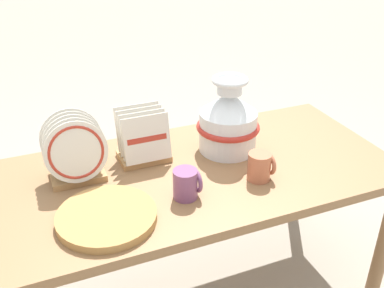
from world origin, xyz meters
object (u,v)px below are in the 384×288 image
object	(u,v)px
mug_terracotta_glaze	(260,166)
mug_plum_glaze	(187,184)
dish_rack_round_plates	(75,153)
dish_rack_square_plates	(143,142)
wicker_charger_stack	(107,217)
ceramic_vase	(228,120)

from	to	relation	value
mug_terracotta_glaze	mug_plum_glaze	bearing A→B (deg)	-179.03
dish_rack_round_plates	dish_rack_square_plates	distance (m)	0.26
mug_terracotta_glaze	dish_rack_round_plates	bearing A→B (deg)	157.83
wicker_charger_stack	mug_terracotta_glaze	distance (m)	0.55
dish_rack_square_plates	mug_plum_glaze	bearing A→B (deg)	-78.40
ceramic_vase	mug_terracotta_glaze	distance (m)	0.24
ceramic_vase	dish_rack_square_plates	xyz separation A→B (m)	(-0.32, 0.05, -0.05)
wicker_charger_stack	mug_terracotta_glaze	world-z (taller)	mug_terracotta_glaze
dish_rack_square_plates	mug_terracotta_glaze	bearing A→B (deg)	-40.34
ceramic_vase	dish_rack_round_plates	world-z (taller)	ceramic_vase
wicker_charger_stack	dish_rack_square_plates	bearing A→B (deg)	55.89
dish_rack_square_plates	mug_plum_glaze	distance (m)	0.30
wicker_charger_stack	ceramic_vase	bearing A→B (deg)	26.03
dish_rack_square_plates	mug_terracotta_glaze	xyz separation A→B (m)	(0.33, -0.28, -0.02)
dish_rack_square_plates	mug_plum_glaze	world-z (taller)	dish_rack_square_plates
mug_plum_glaze	wicker_charger_stack	bearing A→B (deg)	-174.93
dish_rack_round_plates	wicker_charger_stack	world-z (taller)	dish_rack_round_plates
dish_rack_round_plates	mug_plum_glaze	xyz separation A→B (m)	(0.31, -0.24, -0.05)
ceramic_vase	wicker_charger_stack	xyz separation A→B (m)	(-0.53, -0.26, -0.11)
dish_rack_round_plates	wicker_charger_stack	xyz separation A→B (m)	(0.04, -0.27, -0.09)
mug_plum_glaze	ceramic_vase	bearing A→B (deg)	42.00
wicker_charger_stack	mug_plum_glaze	xyz separation A→B (m)	(0.27, 0.02, 0.04)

